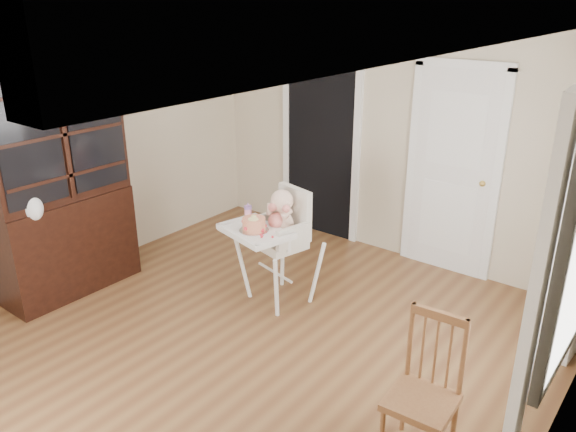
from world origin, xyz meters
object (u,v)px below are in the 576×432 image
Objects in this scene: cake at (254,224)px; dining_chair at (424,395)px; high_chair at (279,233)px; china_cabinet at (56,178)px; sippy_cup at (248,212)px.

cake is 0.27× the size of dining_chair.
dining_chair is at bearing -13.40° from high_chair.
sippy_cup is at bearing 34.28° from china_cabinet.
china_cabinet is (-1.75, -1.07, 0.45)m from high_chair.
high_chair reaches higher than sippy_cup.
dining_chair reaches higher than sippy_cup.
cake is 1.56× the size of sippy_cup.
china_cabinet reaches higher than sippy_cup.
cake is at bearing -37.71° from sippy_cup.
sippy_cup is at bearing 142.29° from cake.
china_cabinet is (-1.45, -0.99, 0.29)m from sippy_cup.
high_chair is at bearing 14.46° from sippy_cup.
china_cabinet is (-1.67, -0.82, 0.30)m from cake.
cake is 1.89m from china_cabinet.
china_cabinet reaches higher than dining_chair.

